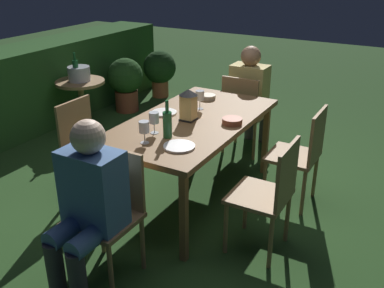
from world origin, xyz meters
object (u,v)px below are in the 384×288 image
object	(u,v)px
bowl_bread	(232,121)
ice_bucket	(79,73)
dining_table	(192,126)
wine_glass_b	(200,96)
potted_plant_by_hedge	(126,81)
chair_side_right_a	(87,145)
plate_a	(179,146)
potted_plant_corner	(160,70)
chair_side_left_a	(269,192)
plate_b	(164,112)
person_in_mustard	(251,93)
bowl_olives	(208,97)
side_table	(82,97)
chair_head_far	(243,111)
chair_head_near	(110,208)
wine_glass_a	(154,119)
green_bottle_on_table	(167,124)
person_in_blue	(87,202)
lantern_centerpiece	(188,103)
chair_side_left_b	(301,152)
wine_glass_c	(144,128)

from	to	relation	value
bowl_bread	ice_bucket	bearing A→B (deg)	73.04
dining_table	wine_glass_b	distance (m)	0.32
wine_glass_b	potted_plant_by_hedge	world-z (taller)	wine_glass_b
chair_side_right_a	plate_a	bearing A→B (deg)	-98.58
ice_bucket	potted_plant_corner	world-z (taller)	ice_bucket
chair_side_left_a	bowl_bread	bearing A→B (deg)	48.10
plate_a	plate_b	size ratio (longest dim) A/B	1.05
bowl_bread	potted_plant_corner	size ratio (longest dim) A/B	0.24
dining_table	chair_side_left_a	distance (m)	0.95
person_in_mustard	potted_plant_by_hedge	xyz separation A→B (m)	(0.32, 1.95, -0.22)
bowl_olives	dining_table	bearing A→B (deg)	-165.77
side_table	potted_plant_by_hedge	distance (m)	0.84
potted_plant_corner	chair_head_far	bearing A→B (deg)	-124.00
chair_side_right_a	potted_plant_corner	distance (m)	2.97
plate_a	chair_head_near	bearing A→B (deg)	160.22
chair_head_near	wine_glass_a	distance (m)	0.80
bowl_olives	wine_glass_a	bearing A→B (deg)	-177.71
wine_glass_b	bowl_bread	xyz separation A→B (m)	(-0.19, -0.40, -0.09)
chair_side_right_a	green_bottle_on_table	size ratio (longest dim) A/B	3.00
dining_table	person_in_mustard	size ratio (longest dim) A/B	1.49
chair_side_right_a	ice_bucket	xyz separation A→B (m)	(1.16, 1.13, 0.24)
plate_b	bowl_bread	distance (m)	0.62
person_in_blue	ice_bucket	distance (m)	2.86
wine_glass_a	potted_plant_corner	distance (m)	3.36
chair_head_far	person_in_blue	xyz separation A→B (m)	(-2.40, 0.00, 0.15)
chair_head_near	chair_side_left_a	distance (m)	1.11
lantern_centerpiece	wine_glass_a	xyz separation A→B (m)	(-0.38, 0.09, -0.03)
wine_glass_a	bowl_olives	bearing A→B (deg)	2.29
person_in_mustard	wine_glass_b	size ratio (longest dim) A/B	6.80
dining_table	chair_side_right_a	xyz separation A→B (m)	(-0.38, 0.84, -0.21)
person_in_mustard	side_table	bearing A→B (deg)	104.78
chair_side_right_a	potted_plant_corner	bearing A→B (deg)	21.03
bowl_bread	potted_plant_corner	world-z (taller)	bowl_bread
chair_head_near	chair_side_left_a	world-z (taller)	same
plate_b	bowl_bread	size ratio (longest dim) A/B	1.33
wine_glass_a	ice_bucket	bearing A→B (deg)	57.77
chair_side_right_a	plate_b	distance (m)	0.74
chair_head_far	chair_head_near	world-z (taller)	same
side_table	green_bottle_on_table	bearing A→B (deg)	-120.96
chair_side_left_b	chair_head_far	bearing A→B (deg)	49.51
wine_glass_b	wine_glass_c	size ratio (longest dim) A/B	1.00
chair_head_far	wine_glass_c	world-z (taller)	wine_glass_c
chair_side_right_a	wine_glass_a	size ratio (longest dim) A/B	5.15
wine_glass_b	side_table	size ratio (longest dim) A/B	0.27
bowl_bread	ice_bucket	distance (m)	2.41
potted_plant_corner	dining_table	bearing A→B (deg)	-141.40
bowl_olives	chair_side_right_a	bearing A→B (deg)	143.32
bowl_olives	chair_head_near	bearing A→B (deg)	-175.14
chair_side_left_a	side_table	bearing A→B (deg)	67.59
plate_b	chair_head_far	bearing A→B (deg)	-14.45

